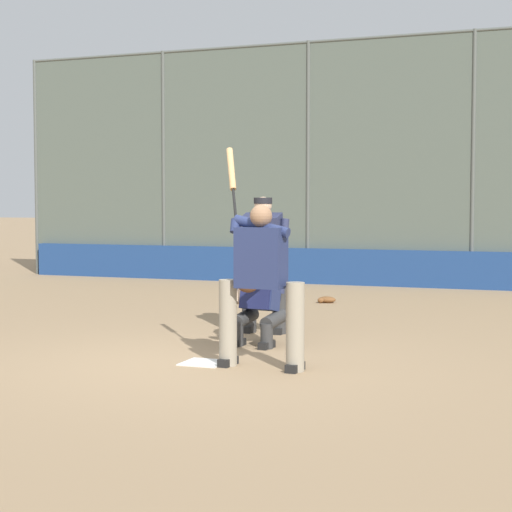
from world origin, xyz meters
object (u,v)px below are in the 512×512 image
fielding_glove_on_dirt (326,300)px  batter_at_plate (260,279)px  catcher_behind_plate (258,296)px  umpire_home (263,260)px

fielding_glove_on_dirt → batter_at_plate: bearing=99.4°
catcher_behind_plate → fielding_glove_on_dirt: size_ratio=3.74×
umpire_home → catcher_behind_plate: bearing=102.9°
catcher_behind_plate → fielding_glove_on_dirt: catcher_behind_plate is taller
batter_at_plate → fielding_glove_on_dirt: bearing=-77.3°
batter_at_plate → umpire_home: size_ratio=1.29×
batter_at_plate → catcher_behind_plate: batter_at_plate is taller
batter_at_plate → fielding_glove_on_dirt: size_ratio=7.54×
umpire_home → fielding_glove_on_dirt: 3.62m
batter_at_plate → fielding_glove_on_dirt: batter_at_plate is taller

